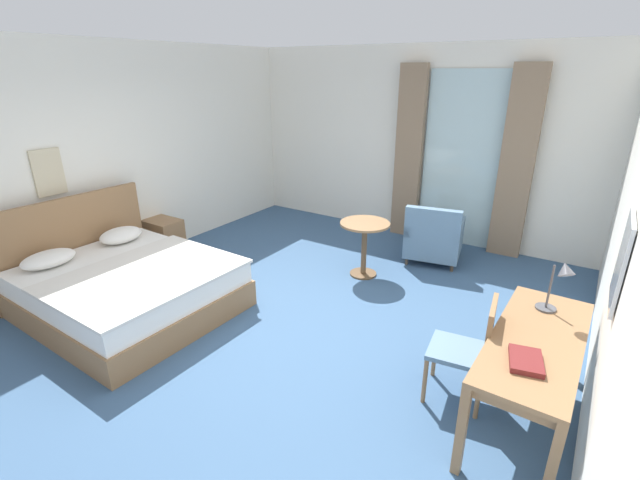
{
  "coord_description": "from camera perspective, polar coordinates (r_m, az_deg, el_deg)",
  "views": [
    {
      "loc": [
        2.56,
        -3.21,
        2.53
      ],
      "look_at": [
        0.37,
        0.15,
        0.97
      ],
      "focal_mm": 24.66,
      "sensor_mm": 36.0,
      "label": 1
    }
  ],
  "objects": [
    {
      "name": "ground",
      "position": [
        4.85,
        -4.71,
        -10.93
      ],
      "size": [
        6.22,
        7.32,
        0.1
      ],
      "primitive_type": "cube",
      "color": "#38567A"
    },
    {
      "name": "wall_back",
      "position": [
        7.17,
        12.06,
        12.13
      ],
      "size": [
        5.82,
        0.12,
        2.89
      ],
      "primitive_type": "cube",
      "color": "white",
      "rests_on": "ground"
    },
    {
      "name": "wall_left",
      "position": [
        6.38,
        -26.18,
        9.35
      ],
      "size": [
        0.12,
        6.92,
        2.89
      ],
      "primitive_type": "cube",
      "color": "white",
      "rests_on": "ground"
    },
    {
      "name": "wall_right",
      "position": [
        3.4,
        35.94,
        -1.53
      ],
      "size": [
        0.12,
        6.92,
        2.89
      ],
      "primitive_type": "cube",
      "color": "white",
      "rests_on": "ground"
    },
    {
      "name": "balcony_glass_door",
      "position": [
        6.89,
        17.81,
        9.75
      ],
      "size": [
        1.12,
        0.02,
        2.54
      ],
      "primitive_type": "cube",
      "color": "silver",
      "rests_on": "ground"
    },
    {
      "name": "curtain_panel_left",
      "position": [
        7.03,
        11.42,
        10.88
      ],
      "size": [
        0.41,
        0.1,
        2.62
      ],
      "primitive_type": "cube",
      "color": "#897056",
      "rests_on": "ground"
    },
    {
      "name": "curtain_panel_right",
      "position": [
        6.62,
        24.14,
        8.84
      ],
      "size": [
        0.44,
        0.1,
        2.62
      ],
      "primitive_type": "cube",
      "color": "#897056",
      "rests_on": "ground"
    },
    {
      "name": "bed",
      "position": [
        5.34,
        -23.92,
        -5.38
      ],
      "size": [
        2.17,
        1.87,
        1.14
      ],
      "color": "olive",
      "rests_on": "ground"
    },
    {
      "name": "nightstand",
      "position": [
        6.71,
        -19.6,
        0.3
      ],
      "size": [
        0.52,
        0.38,
        0.54
      ],
      "color": "olive",
      "rests_on": "ground"
    },
    {
      "name": "writing_desk",
      "position": [
        3.61,
        26.18,
        -12.5
      ],
      "size": [
        0.62,
        1.57,
        0.74
      ],
      "color": "olive",
      "rests_on": "ground"
    },
    {
      "name": "desk_chair",
      "position": [
        3.73,
        18.9,
        -12.91
      ],
      "size": [
        0.5,
        0.47,
        0.91
      ],
      "color": "slate",
      "rests_on": "ground"
    },
    {
      "name": "desk_lamp",
      "position": [
        3.78,
        28.73,
        -4.4
      ],
      "size": [
        0.24,
        0.26,
        0.5
      ],
      "color": "#4C4C51",
      "rests_on": "writing_desk"
    },
    {
      "name": "closed_book",
      "position": [
        3.25,
        25.16,
        -13.98
      ],
      "size": [
        0.26,
        0.33,
        0.04
      ],
      "primitive_type": "cube",
      "rotation": [
        0.0,
        0.0,
        0.23
      ],
      "color": "maroon",
      "rests_on": "writing_desk"
    },
    {
      "name": "armchair_by_window",
      "position": [
        6.32,
        14.56,
        0.28
      ],
      "size": [
        0.86,
        0.89,
        0.84
      ],
      "color": "slate",
      "rests_on": "ground"
    },
    {
      "name": "round_cafe_table",
      "position": [
        5.64,
        5.8,
        0.42
      ],
      "size": [
        0.63,
        0.63,
        0.73
      ],
      "color": "olive",
      "rests_on": "ground"
    },
    {
      "name": "framed_picture",
      "position": [
        5.97,
        -31.79,
        7.47
      ],
      "size": [
        0.03,
        0.33,
        0.53
      ],
      "color": "beige"
    },
    {
      "name": "wall_mirror",
      "position": [
        3.28,
        34.55,
        -2.29
      ],
      "size": [
        0.02,
        0.51,
        0.57
      ],
      "color": "silver"
    }
  ]
}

